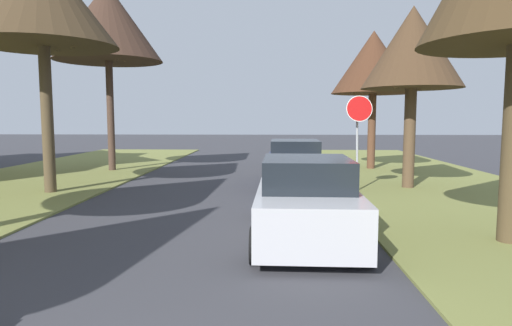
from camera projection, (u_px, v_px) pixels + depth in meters
The scene contains 6 objects.
stop_sign_far at pixel (359, 122), 13.66m from camera, with size 0.81×0.42×2.96m.
street_tree_right_mid_b at pixel (413, 49), 14.10m from camera, with size 3.21×3.21×5.81m.
street_tree_right_far at pixel (373, 63), 19.53m from camera, with size 3.69×3.69×6.09m.
street_tree_left_far at pixel (108, 23), 18.75m from camera, with size 4.56×4.56×7.94m.
parked_sedan_silver at pixel (306, 201), 8.52m from camera, with size 2.02×4.44×1.57m.
parked_sedan_navy at pixel (295, 165), 15.16m from camera, with size 2.02×4.44×1.57m.
Camera 1 is at (1.60, -1.61, 2.32)m, focal length 31.04 mm.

